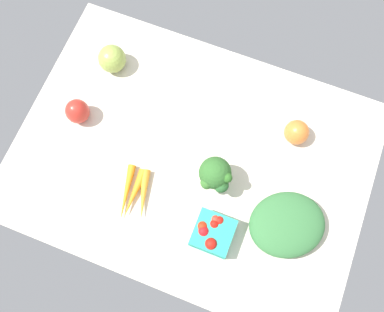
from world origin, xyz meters
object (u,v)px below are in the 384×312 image
(leafy_greens_clump, at_px, (287,224))
(carrot_bunch, at_px, (135,194))
(berry_basket, at_px, (212,233))
(heirloom_tomato_green, at_px, (112,59))
(bell_pepper_red, at_px, (77,111))
(broccoli_head, at_px, (216,175))
(heirloom_tomato_orange, at_px, (297,132))

(leafy_greens_clump, distance_m, carrot_bunch, 0.43)
(berry_basket, xyz_separation_m, heirloom_tomato_green, (0.47, -0.38, 0.01))
(bell_pepper_red, bearing_deg, carrot_bunch, 147.36)
(broccoli_head, relative_size, berry_basket, 1.18)
(broccoli_head, height_order, heirloom_tomato_orange, broccoli_head)
(broccoli_head, bearing_deg, heirloom_tomato_green, -29.31)
(heirloom_tomato_orange, bearing_deg, leafy_greens_clump, 101.77)
(berry_basket, xyz_separation_m, bell_pepper_red, (0.50, -0.19, 0.01))
(bell_pepper_red, bearing_deg, broccoli_head, 174.51)
(berry_basket, distance_m, bell_pepper_red, 0.53)
(heirloom_tomato_orange, bearing_deg, heirloom_tomato_green, -2.08)
(heirloom_tomato_orange, height_order, bell_pepper_red, bell_pepper_red)
(berry_basket, distance_m, heirloom_tomato_green, 0.61)
(heirloom_tomato_orange, xyz_separation_m, leafy_greens_clump, (-0.06, 0.27, -0.00))
(broccoli_head, height_order, carrot_bunch, broccoli_head)
(heirloom_tomato_green, distance_m, carrot_bunch, 0.43)
(berry_basket, bearing_deg, broccoli_head, -72.13)
(leafy_greens_clump, distance_m, berry_basket, 0.21)
(berry_basket, bearing_deg, carrot_bunch, -5.98)
(carrot_bunch, bearing_deg, leafy_greens_clump, -170.67)
(broccoli_head, xyz_separation_m, carrot_bunch, (0.20, 0.12, -0.06))
(berry_basket, distance_m, carrot_bunch, 0.25)
(leafy_greens_clump, bearing_deg, heirloom_tomato_orange, -78.23)
(berry_basket, bearing_deg, heirloom_tomato_green, -39.05)
(broccoli_head, distance_m, berry_basket, 0.16)
(berry_basket, height_order, bell_pepper_red, bell_pepper_red)
(heirloom_tomato_orange, xyz_separation_m, carrot_bunch, (0.37, 0.34, -0.02))
(leafy_greens_clump, bearing_deg, heirloom_tomato_green, -23.70)
(berry_basket, relative_size, carrot_bunch, 0.63)
(leafy_greens_clump, relative_size, bell_pepper_red, 2.59)
(heirloom_tomato_orange, relative_size, leafy_greens_clump, 0.35)
(leafy_greens_clump, bearing_deg, bell_pepper_red, -7.71)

